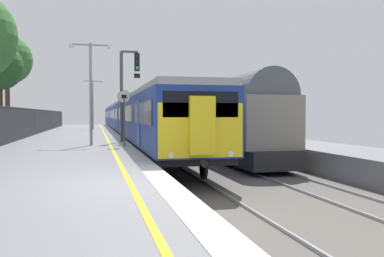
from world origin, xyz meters
name	(u,v)px	position (x,y,z in m)	size (l,w,h in m)	color
ground	(260,205)	(2.64, 0.00, -0.61)	(17.40, 110.00, 1.21)	slate
commuter_train_at_platform	(126,117)	(2.10, 33.36, 1.27)	(2.83, 60.69, 3.81)	navy
freight_train_adjacent_track	(199,116)	(6.10, 19.04, 1.41)	(2.60, 26.00, 4.43)	#232326
signal_gantry	(126,85)	(0.62, 13.72, 3.12)	(1.10, 0.24, 5.00)	#47474C
speed_limit_sign	(124,111)	(0.25, 10.36, 1.69)	(0.59, 0.08, 2.64)	#59595B
platform_lamp_mid	(91,84)	(-1.26, 11.70, 2.99)	(2.00, 0.20, 5.00)	#93999E
platform_lamp_far	(93,100)	(-1.26, 33.57, 2.99)	(2.00, 0.20, 5.00)	#93999E
background_tree_left	(0,68)	(-7.37, 21.53, 4.70)	(3.21, 3.21, 6.41)	#473323
background_tree_centre	(6,61)	(-8.36, 28.68, 6.04)	(4.21, 4.21, 8.31)	#473323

